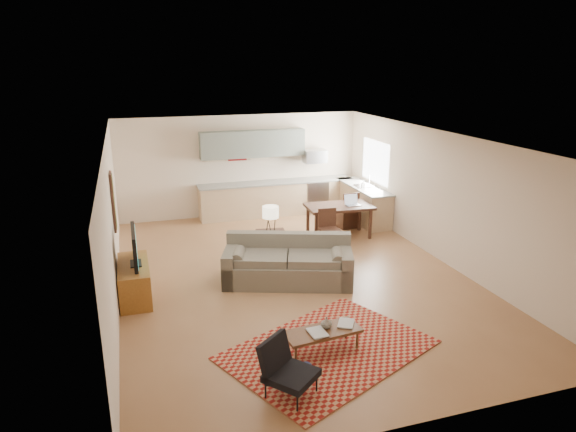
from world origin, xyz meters
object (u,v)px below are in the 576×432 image
object	(u,v)px
coffee_table	(322,341)
armchair	(291,370)
sofa	(288,261)
tv_credenza	(134,281)
console_table	(271,247)
dining_table	(339,221)

from	to	relation	value
coffee_table	armchair	size ratio (longest dim) A/B	1.52
sofa	tv_credenza	distance (m)	2.81
console_table	dining_table	xyz separation A→B (m)	(1.98, 1.08, 0.05)
sofa	coffee_table	bearing A→B (deg)	-76.67
coffee_table	sofa	bearing A→B (deg)	77.28
sofa	dining_table	xyz separation A→B (m)	(1.95, 2.15, -0.05)
sofa	armchair	bearing A→B (deg)	-87.43
dining_table	sofa	bearing A→B (deg)	-129.35
armchair	dining_table	distance (m)	6.23
sofa	dining_table	bearing A→B (deg)	67.23
coffee_table	armchair	distance (m)	1.15
sofa	tv_credenza	xyz separation A→B (m)	(-2.80, 0.20, -0.12)
coffee_table	tv_credenza	world-z (taller)	tv_credenza
dining_table	coffee_table	bearing A→B (deg)	-112.74
tv_credenza	dining_table	world-z (taller)	dining_table
sofa	coffee_table	xyz separation A→B (m)	(-0.26, -2.47, -0.27)
tv_credenza	dining_table	xyz separation A→B (m)	(4.75, 1.95, 0.08)
tv_credenza	console_table	size ratio (longest dim) A/B	1.99
coffee_table	console_table	xyz separation A→B (m)	(0.23, 3.55, 0.17)
armchair	coffee_table	bearing A→B (deg)	9.33
coffee_table	tv_credenza	xyz separation A→B (m)	(-2.53, 2.67, 0.14)
console_table	dining_table	world-z (taller)	dining_table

